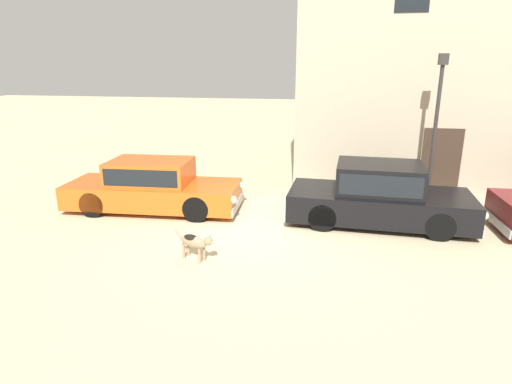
% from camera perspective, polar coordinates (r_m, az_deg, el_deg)
% --- Properties ---
extents(ground_plane, '(80.00, 80.00, 0.00)m').
position_cam_1_polar(ground_plane, '(10.43, -0.63, -5.03)').
color(ground_plane, '#CCB78E').
extents(parked_sedan_nearest, '(4.86, 1.99, 1.39)m').
position_cam_1_polar(parked_sedan_nearest, '(11.96, -13.62, 0.83)').
color(parked_sedan_nearest, '#D15619').
rests_on(parked_sedan_nearest, ground_plane).
extents(parked_sedan_second, '(4.61, 2.00, 1.54)m').
position_cam_1_polar(parked_sedan_second, '(11.03, 16.05, -0.35)').
color(parked_sedan_second, black).
rests_on(parked_sedan_second, ground_plane).
extents(apartment_block, '(12.30, 5.10, 8.50)m').
position_cam_1_polar(apartment_block, '(16.30, 29.38, 16.03)').
color(apartment_block, tan).
rests_on(apartment_block, ground_plane).
extents(stray_dog_spotted, '(1.00, 0.46, 0.62)m').
position_cam_1_polar(stray_dog_spotted, '(8.82, -8.11, -6.58)').
color(stray_dog_spotted, '#997F60').
rests_on(stray_dog_spotted, ground_plane).
extents(street_lamp, '(0.22, 0.22, 4.12)m').
position_cam_1_polar(street_lamp, '(12.26, 22.96, 9.55)').
color(street_lamp, '#2D2B28').
rests_on(street_lamp, ground_plane).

